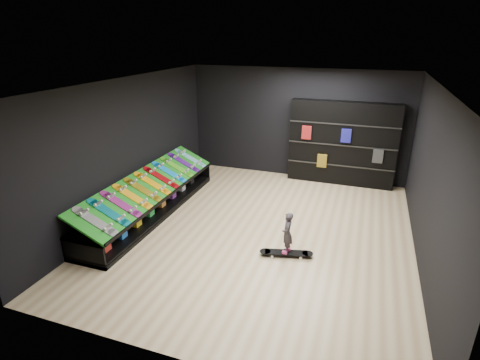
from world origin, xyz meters
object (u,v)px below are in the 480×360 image
(back_shelving, at_px, (342,144))
(floor_skateboard, at_px, (286,254))
(display_rack, at_px, (152,203))
(child, at_px, (287,241))

(back_shelving, height_order, floor_skateboard, back_shelving)
(display_rack, bearing_deg, child, -12.95)
(floor_skateboard, bearing_deg, back_shelving, 68.34)
(back_shelving, height_order, child, back_shelving)
(floor_skateboard, distance_m, child, 0.29)
(display_rack, xyz_separation_m, child, (3.28, -0.75, 0.08))
(display_rack, relative_size, back_shelving, 1.62)
(child, bearing_deg, back_shelving, 160.23)
(display_rack, relative_size, floor_skateboard, 4.59)
(display_rack, distance_m, back_shelving, 5.15)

